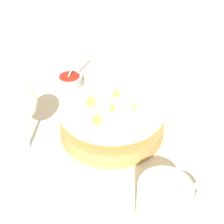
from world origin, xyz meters
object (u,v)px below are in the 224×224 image
(sauce_cup, at_px, (70,81))
(wine_glass, at_px, (19,105))
(beer_mug, at_px, (164,206))
(side_plate, at_px, (214,98))
(food_basket, at_px, (111,121))

(sauce_cup, height_order, wine_glass, wine_glass)
(beer_mug, bearing_deg, side_plate, 46.26)
(food_basket, bearing_deg, side_plate, 8.20)
(food_basket, relative_size, beer_mug, 1.90)
(food_basket, height_order, beer_mug, beer_mug)
(sauce_cup, relative_size, side_plate, 0.49)
(sauce_cup, height_order, side_plate, sauce_cup)
(beer_mug, bearing_deg, sauce_cup, 98.93)
(wine_glass, distance_m, beer_mug, 0.33)
(food_basket, relative_size, sauce_cup, 2.03)
(side_plate, bearing_deg, beer_mug, -133.74)
(food_basket, bearing_deg, sauce_cup, 105.12)
(food_basket, bearing_deg, beer_mug, -86.46)
(food_basket, height_order, side_plate, food_basket)
(wine_glass, relative_size, beer_mug, 1.29)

